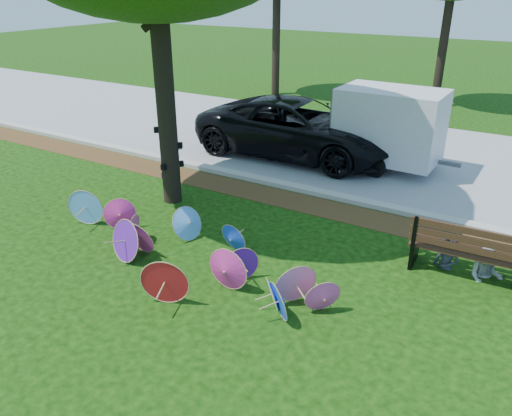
{
  "coord_description": "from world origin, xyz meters",
  "views": [
    {
      "loc": [
        5.08,
        -5.67,
        5.02
      ],
      "look_at": [
        0.5,
        2.0,
        0.9
      ],
      "focal_mm": 35.0,
      "sensor_mm": 36.0,
      "label": 1
    }
  ],
  "objects_px": {
    "cargo_trailer": "(390,125)",
    "parasol_pile": "(182,249)",
    "park_bench": "(469,248)",
    "person_right": "(491,248)",
    "black_van": "(298,128)",
    "person_left": "(451,236)"
  },
  "relations": [
    {
      "from": "cargo_trailer",
      "to": "parasol_pile",
      "type": "bearing_deg",
      "value": -101.21
    },
    {
      "from": "park_bench",
      "to": "person_right",
      "type": "bearing_deg",
      "value": 5.8
    },
    {
      "from": "black_van",
      "to": "cargo_trailer",
      "type": "bearing_deg",
      "value": -85.16
    },
    {
      "from": "parasol_pile",
      "to": "person_left",
      "type": "height_order",
      "value": "person_left"
    },
    {
      "from": "parasol_pile",
      "to": "cargo_trailer",
      "type": "height_order",
      "value": "cargo_trailer"
    },
    {
      "from": "parasol_pile",
      "to": "black_van",
      "type": "distance_m",
      "value": 7.16
    },
    {
      "from": "cargo_trailer",
      "to": "person_right",
      "type": "distance_m",
      "value": 5.95
    },
    {
      "from": "parasol_pile",
      "to": "park_bench",
      "type": "bearing_deg",
      "value": 27.93
    },
    {
      "from": "parasol_pile",
      "to": "park_bench",
      "type": "height_order",
      "value": "park_bench"
    },
    {
      "from": "cargo_trailer",
      "to": "person_left",
      "type": "distance_m",
      "value": 5.57
    },
    {
      "from": "park_bench",
      "to": "person_right",
      "type": "distance_m",
      "value": 0.36
    },
    {
      "from": "cargo_trailer",
      "to": "person_right",
      "type": "xyz_separation_m",
      "value": [
        3.42,
        -4.83,
        -0.67
      ]
    },
    {
      "from": "black_van",
      "to": "person_left",
      "type": "xyz_separation_m",
      "value": [
        5.42,
        -4.52,
        -0.19
      ]
    },
    {
      "from": "black_van",
      "to": "person_left",
      "type": "bearing_deg",
      "value": -131.44
    },
    {
      "from": "cargo_trailer",
      "to": "person_left",
      "type": "bearing_deg",
      "value": -59.46
    },
    {
      "from": "cargo_trailer",
      "to": "person_left",
      "type": "relative_size",
      "value": 2.1
    },
    {
      "from": "person_left",
      "to": "person_right",
      "type": "relative_size",
      "value": 1.09
    },
    {
      "from": "person_left",
      "to": "black_van",
      "type": "bearing_deg",
      "value": 159.58
    },
    {
      "from": "black_van",
      "to": "person_left",
      "type": "height_order",
      "value": "black_van"
    },
    {
      "from": "person_right",
      "to": "cargo_trailer",
      "type": "bearing_deg",
      "value": 119.22
    },
    {
      "from": "park_bench",
      "to": "parasol_pile",
      "type": "bearing_deg",
      "value": -154.39
    },
    {
      "from": "parasol_pile",
      "to": "black_van",
      "type": "bearing_deg",
      "value": 98.74
    }
  ]
}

